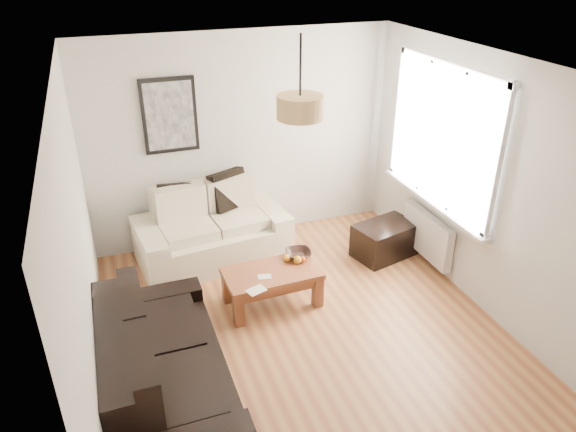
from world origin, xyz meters
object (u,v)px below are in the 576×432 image
object	(u,v)px
sofa_leather	(164,366)
ottoman	(385,240)
coffee_table	(272,287)
loveseat_cream	(212,226)

from	to	relation	value
sofa_leather	ottoman	distance (m)	3.27
coffee_table	ottoman	bearing A→B (deg)	16.60
sofa_leather	ottoman	world-z (taller)	sofa_leather
sofa_leather	ottoman	xyz separation A→B (m)	(2.88, 1.54, -0.22)
coffee_table	ottoman	xyz separation A→B (m)	(1.61, 0.48, 0.00)
loveseat_cream	ottoman	distance (m)	2.11
loveseat_cream	ottoman	bearing A→B (deg)	-24.66
sofa_leather	coffee_table	distance (m)	1.67
ottoman	coffee_table	bearing A→B (deg)	-163.40
sofa_leather	loveseat_cream	bearing A→B (deg)	-22.17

